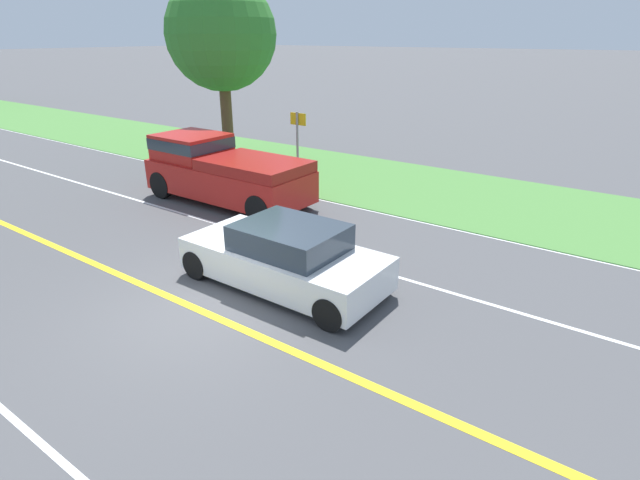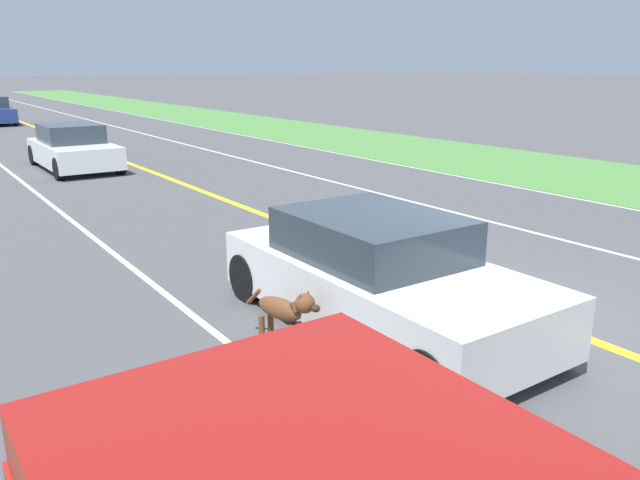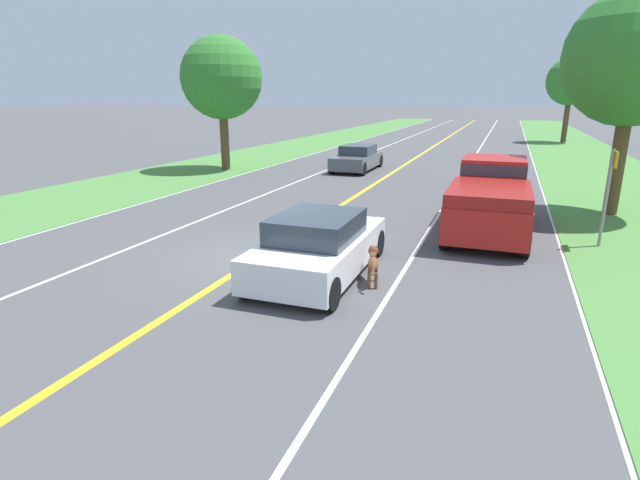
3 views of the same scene
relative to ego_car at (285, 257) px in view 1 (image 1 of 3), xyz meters
The scene contains 11 objects.
ground_plane 2.01m from the ego_car, 159.12° to the left, with size 400.00×400.00×0.00m, color #4C4C4F.
centre_divider_line 2.01m from the ego_car, 159.12° to the left, with size 0.18×160.00×0.01m, color yellow.
lane_edge_line_right 5.30m from the ego_car, ahead, with size 0.14×160.00×0.01m, color white.
lane_dash_same_dir 1.96m from the ego_car, 21.57° to the left, with size 0.10×160.00×0.01m, color white.
lane_dash_oncoming 5.36m from the ego_car, behind, with size 0.10×160.00×0.01m, color white.
grass_verge_right 8.27m from the ego_car, ahead, with size 6.00×160.00×0.03m, color #4C843D.
ego_car is the anchor object (origin of this frame).
dog 1.26m from the ego_car, ahead, with size 0.40×1.11×0.75m.
pickup_truck 6.25m from the ego_car, 57.85° to the left, with size 2.13×5.43×1.97m.
roadside_tree_right_near 12.02m from the ego_car, 51.34° to the left, with size 4.17×4.17×7.01m.
street_sign 7.65m from the ego_car, 36.20° to the left, with size 0.11×0.64×2.53m.
Camera 1 is at (-5.40, -6.75, 4.90)m, focal length 28.00 mm.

